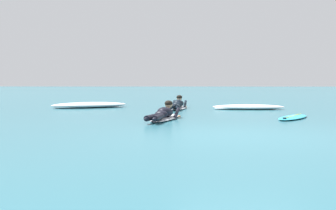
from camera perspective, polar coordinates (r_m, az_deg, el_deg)
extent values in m
plane|color=#2D6B7A|center=(18.05, 5.54, -0.03)|extent=(120.00, 120.00, 0.00)
ellipsoid|color=silver|center=(11.29, -0.45, -1.79)|extent=(0.95, 2.22, 0.07)
ellipsoid|color=silver|center=(12.28, 0.76, -1.34)|extent=(0.22, 0.23, 0.06)
ellipsoid|color=black|center=(11.32, -0.38, -0.94)|extent=(0.53, 0.74, 0.35)
ellipsoid|color=black|center=(10.94, -0.90, -1.24)|extent=(0.39, 0.34, 0.20)
cylinder|color=black|center=(10.43, -2.12, -1.63)|extent=(0.35, 0.83, 0.14)
ellipsoid|color=black|center=(10.04, -2.91, -1.82)|extent=(0.14, 0.24, 0.08)
cylinder|color=black|center=(10.38, -1.27, -1.65)|extent=(0.26, 0.84, 0.14)
ellipsoid|color=black|center=(9.98, -1.77, -1.85)|extent=(0.14, 0.24, 0.08)
cylinder|color=black|center=(11.74, -0.97, -1.18)|extent=(0.21, 0.61, 0.35)
sphere|color=tan|center=(12.13, -0.49, -1.51)|extent=(0.09, 0.09, 0.09)
cylinder|color=black|center=(11.62, 1.10, -1.23)|extent=(0.21, 0.61, 0.35)
sphere|color=tan|center=(11.99, 1.50, -1.57)|extent=(0.09, 0.09, 0.09)
sphere|color=tan|center=(11.69, 0.10, 0.09)|extent=(0.21, 0.21, 0.21)
ellipsoid|color=black|center=(11.67, 0.08, 0.23)|extent=(0.26, 0.24, 0.16)
ellipsoid|color=silver|center=(15.65, 1.36, -0.39)|extent=(0.75, 2.06, 0.07)
ellipsoid|color=silver|center=(16.61, 1.69, -0.14)|extent=(0.22, 0.22, 0.06)
ellipsoid|color=black|center=(15.69, 1.38, 0.23)|extent=(0.46, 0.73, 0.35)
ellipsoid|color=black|center=(15.29, 1.23, 0.04)|extent=(0.36, 0.31, 0.20)
cylinder|color=black|center=(14.74, 0.69, -0.20)|extent=(0.26, 0.85, 0.14)
ellipsoid|color=black|center=(14.32, 0.41, -0.30)|extent=(0.12, 0.23, 0.08)
cylinder|color=black|center=(14.72, 1.31, -0.21)|extent=(0.16, 0.85, 0.14)
ellipsoid|color=black|center=(14.30, 1.24, -0.31)|extent=(0.12, 0.23, 0.08)
cylinder|color=black|center=(16.10, 0.73, 0.02)|extent=(0.14, 0.60, 0.34)
sphere|color=tan|center=(16.49, 0.88, -0.25)|extent=(0.09, 0.09, 0.09)
cylinder|color=black|center=(16.04, 2.29, 0.00)|extent=(0.14, 0.60, 0.34)
sphere|color=tan|center=(16.41, 2.39, -0.27)|extent=(0.09, 0.09, 0.09)
sphere|color=tan|center=(16.09, 1.52, 0.95)|extent=(0.21, 0.21, 0.21)
ellipsoid|color=black|center=(16.07, 1.52, 1.06)|extent=(0.24, 0.22, 0.16)
ellipsoid|color=#2DB2D1|center=(12.13, 16.34, -1.57)|extent=(1.46, 2.03, 0.07)
cube|color=yellow|center=(12.13, 16.35, -1.40)|extent=(0.85, 1.50, 0.01)
cone|color=black|center=(11.34, 15.29, -2.03)|extent=(0.14, 0.14, 0.16)
ellipsoid|color=white|center=(15.57, 10.67, -0.26)|extent=(2.57, 0.78, 0.18)
ellipsoid|color=white|center=(15.78, 12.91, -0.34)|extent=(0.97, 0.54, 0.13)
ellipsoid|color=white|center=(15.41, 7.88, -0.42)|extent=(0.96, 0.50, 0.10)
ellipsoid|color=white|center=(16.57, -10.43, 0.01)|extent=(3.04, 2.13, 0.21)
ellipsoid|color=white|center=(16.89, -8.15, -0.02)|extent=(1.09, 1.10, 0.15)
ellipsoid|color=white|center=(16.32, -13.31, -0.24)|extent=(1.15, 0.83, 0.12)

